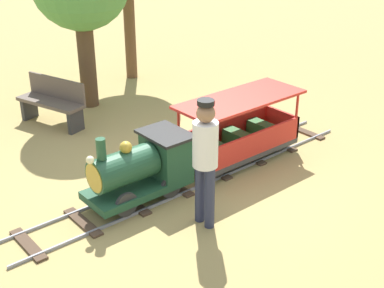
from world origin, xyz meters
name	(u,v)px	position (x,y,z in m)	size (l,w,h in m)	color
ground_plane	(196,177)	(0.00, 0.00, 0.00)	(60.00, 60.00, 0.00)	#A38C51
track	(193,177)	(0.00, 0.05, 0.02)	(0.75, 5.70, 0.04)	gray
locomotive	(143,166)	(0.00, 0.90, 0.48)	(0.71, 1.45, 1.01)	#1E472D
passenger_car	(239,135)	(0.00, -0.85, 0.42)	(0.81, 2.00, 0.97)	#3F3F3F
conductor_person	(205,154)	(-0.96, 0.68, 0.96)	(0.30, 0.30, 1.62)	#282D47
park_bench	(53,102)	(3.10, 0.64, 0.42)	(1.36, 0.77, 0.82)	brown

